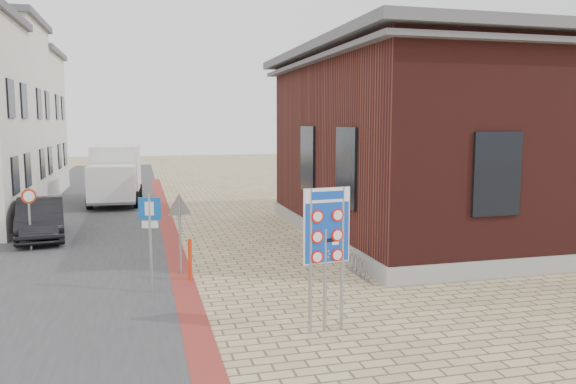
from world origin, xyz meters
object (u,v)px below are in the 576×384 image
box_truck (116,174)px  parking_sign (150,227)px  sedan (40,219)px  border_sign (327,229)px  bollard (190,260)px  essen_sign (325,265)px

box_truck → parking_sign: size_ratio=2.35×
sedan → border_sign: bearing=-65.8°
sedan → bollard: size_ratio=3.91×
parking_sign → bollard: 1.68m
box_truck → border_sign: box_truck is taller
box_truck → essen_sign: size_ratio=2.74×
essen_sign → box_truck: bearing=98.9°
essen_sign → parking_sign: bearing=128.5°
box_truck → border_sign: size_ratio=1.97×
border_sign → parking_sign: (-3.30, 3.50, -0.43)m
sedan → parking_sign: 8.54m
box_truck → border_sign: 20.14m
bollard → border_sign: bearing=-61.9°
sedan → box_truck: (2.27, 8.43, 0.79)m
essen_sign → parking_sign: size_ratio=0.86×
sedan → bollard: (4.70, -6.84, -0.16)m
essen_sign → bollard: essen_sign is taller
essen_sign → bollard: 4.93m
sedan → parking_sign: size_ratio=1.82×
sedan → essen_sign: bearing=-65.9°
sedan → parking_sign: parking_sign is taller
essen_sign → bollard: bearing=113.3°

